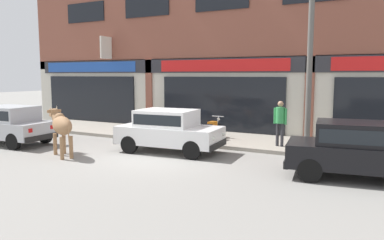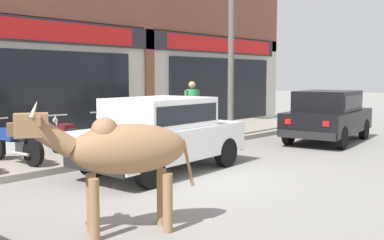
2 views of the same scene
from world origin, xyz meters
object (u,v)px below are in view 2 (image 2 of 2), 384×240
Objects in this scene: car_2 at (328,113)px; utility_pole at (231,46)px; car_0 at (162,131)px; cow at (121,150)px; motorcycle_3 at (114,133)px; pedestrian at (192,103)px; motorcycle_1 at (14,144)px; motorcycle_2 at (69,139)px.

utility_pole is (-1.68, 2.20, 1.91)m from car_2.
car_0 is at bearing -159.59° from utility_pole.
cow is at bearing -151.89° from utility_pole.
car_2 is 2.07× the size of motorcycle_3.
cow is at bearing -144.19° from pedestrian.
car_0 is at bearing 38.25° from cow.
motorcycle_3 is at bearing -3.47° from motorcycle_1.
car_0 reaches higher than motorcycle_3.
motorcycle_2 is (-6.69, 2.78, -0.30)m from car_2.
car_2 is 3.89m from pedestrian.
cow reaches higher than motorcycle_3.
pedestrian is (3.97, -0.01, 0.60)m from motorcycle_2.
utility_pole reaches higher than pedestrian.
car_0 is (2.74, 2.16, -0.19)m from cow.
car_2 is at bearing -45.48° from pedestrian.
motorcycle_1 is 1.16m from motorcycle_2.
motorcycle_2 is 5.51m from utility_pole.
utility_pole reaches higher than motorcycle_2.
car_2 is at bearing -27.39° from motorcycle_3.
motorcycle_2 is at bearing 179.85° from pedestrian.
motorcycle_1 is at bearing 159.31° from car_2.
motorcycle_2 is (-0.71, 2.18, -0.30)m from car_0.
utility_pole is at bearing 127.39° from car_2.
utility_pole is at bearing -6.59° from motorcycle_2.
utility_pole reaches higher than motorcycle_1.
motorcycle_3 is 0.35× the size of utility_pole.
motorcycle_3 is at bearing 1.59° from motorcycle_2.
motorcycle_1 is at bearing 176.53° from motorcycle_3.
cow is 4.64m from motorcycle_1.
car_2 is (5.98, -0.60, 0.00)m from car_0.
cow is 1.07× the size of motorcycle_2.
car_0 reaches higher than motorcycle_2.
motorcycle_3 is 2.77m from pedestrian.
car_2 is at bearing -20.69° from motorcycle_1.
pedestrian is at bearing -0.96° from motorcycle_3.
pedestrian is at bearing -0.15° from motorcycle_2.
utility_pole is at bearing -9.30° from motorcycle_3.
car_0 is at bearing -72.03° from motorcycle_2.
motorcycle_2 is at bearing 107.97° from car_0.
motorcycle_1 is (0.89, 4.52, -0.49)m from cow.
motorcycle_2 is 4.01m from pedestrian.
utility_pole is (1.04, -0.57, 1.61)m from pedestrian.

